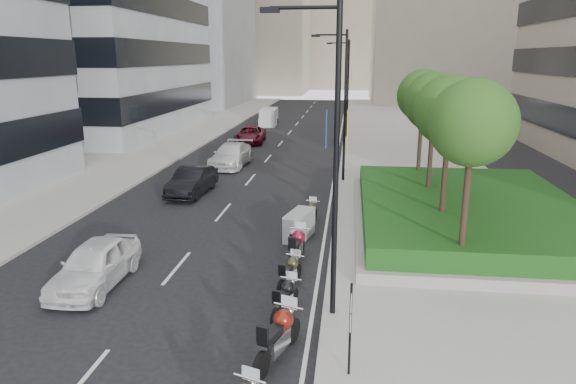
% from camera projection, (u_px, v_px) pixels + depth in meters
% --- Properties ---
extents(ground, '(160.00, 160.00, 0.00)m').
position_uv_depth(ground, '(182.00, 325.00, 14.77)').
color(ground, black).
rests_on(ground, ground).
extents(sidewalk_right, '(10.00, 100.00, 0.15)m').
position_uv_depth(sidewalk_right, '(403.00, 149.00, 42.48)').
color(sidewalk_right, '#9E9B93').
rests_on(sidewalk_right, ground).
extents(sidewalk_left, '(8.00, 100.00, 0.15)m').
position_uv_depth(sidewalk_left, '(159.00, 144.00, 44.95)').
color(sidewalk_left, '#9E9B93').
rests_on(sidewalk_left, ground).
extents(lane_edge, '(0.12, 100.00, 0.01)m').
position_uv_depth(lane_edge, '(338.00, 149.00, 43.12)').
color(lane_edge, silver).
rests_on(lane_edge, ground).
extents(lane_centre, '(0.12, 100.00, 0.01)m').
position_uv_depth(lane_centre, '(277.00, 147.00, 43.73)').
color(lane_centre, silver).
rests_on(lane_centre, ground).
extents(building_grey_far, '(22.00, 26.00, 30.00)m').
position_uv_depth(building_grey_far, '(172.00, 7.00, 80.93)').
color(building_grey_far, gray).
rests_on(building_grey_far, ground).
extents(building_cream_left, '(26.00, 24.00, 34.00)m').
position_uv_depth(building_cream_left, '(247.00, 10.00, 108.50)').
color(building_cream_left, '#B7AD93').
rests_on(building_cream_left, ground).
extents(building_cream_centre, '(30.00, 24.00, 38.00)m').
position_uv_depth(building_cream_centre, '(343.00, 8.00, 124.84)').
color(building_cream_centre, '#B7AD93').
rests_on(building_cream_centre, ground).
extents(planter, '(10.00, 14.00, 0.40)m').
position_uv_depth(planter, '(467.00, 220.00, 23.10)').
color(planter, '#9A978F').
rests_on(planter, sidewalk_right).
extents(hedge, '(9.40, 13.40, 0.80)m').
position_uv_depth(hedge, '(468.00, 207.00, 22.95)').
color(hedge, '#154212').
rests_on(hedge, planter).
extents(tree_0, '(2.80, 2.80, 6.30)m').
position_uv_depth(tree_0, '(473.00, 124.00, 16.22)').
color(tree_0, '#332319').
rests_on(tree_0, planter).
extents(tree_1, '(2.80, 2.80, 6.30)m').
position_uv_depth(tree_1, '(450.00, 111.00, 20.06)').
color(tree_1, '#332319').
rests_on(tree_1, planter).
extents(tree_2, '(2.80, 2.80, 6.30)m').
position_uv_depth(tree_2, '(434.00, 102.00, 23.90)').
color(tree_2, '#332319').
rests_on(tree_2, planter).
extents(tree_3, '(2.80, 2.80, 6.30)m').
position_uv_depth(tree_3, '(423.00, 96.00, 27.74)').
color(tree_3, '#332319').
rests_on(tree_3, planter).
extents(lamp_post_0, '(2.34, 0.45, 9.00)m').
position_uv_depth(lamp_post_0, '(331.00, 148.00, 13.95)').
color(lamp_post_0, black).
rests_on(lamp_post_0, ground).
extents(lamp_post_1, '(2.34, 0.45, 9.00)m').
position_uv_depth(lamp_post_1, '(343.00, 99.00, 30.26)').
color(lamp_post_1, black).
rests_on(lamp_post_1, ground).
extents(lamp_post_2, '(2.34, 0.45, 9.00)m').
position_uv_depth(lamp_post_2, '(346.00, 84.00, 47.53)').
color(lamp_post_2, black).
rests_on(lamp_post_2, ground).
extents(parking_sign, '(0.06, 0.32, 2.50)m').
position_uv_depth(parking_sign, '(350.00, 325.00, 11.91)').
color(parking_sign, black).
rests_on(parking_sign, ground).
extents(motorcycle_1, '(1.05, 2.39, 1.23)m').
position_uv_depth(motorcycle_1, '(279.00, 335.00, 12.98)').
color(motorcycle_1, black).
rests_on(motorcycle_1, ground).
extents(motorcycle_2, '(0.76, 1.98, 1.00)m').
position_uv_depth(motorcycle_2, '(285.00, 298.00, 15.22)').
color(motorcycle_2, black).
rests_on(motorcycle_2, ground).
extents(motorcycle_3, '(0.77, 1.92, 0.98)m').
position_uv_depth(motorcycle_3, '(290.00, 272.00, 17.12)').
color(motorcycle_3, black).
rests_on(motorcycle_3, ground).
extents(motorcycle_4, '(0.79, 2.37, 1.18)m').
position_uv_depth(motorcycle_4, '(297.00, 246.00, 19.12)').
color(motorcycle_4, black).
rests_on(motorcycle_4, ground).
extents(motorcycle_5, '(1.23, 2.07, 1.18)m').
position_uv_depth(motorcycle_5, '(299.00, 225.00, 21.65)').
color(motorcycle_5, black).
rests_on(motorcycle_5, ground).
extents(motorcycle_6, '(0.77, 1.96, 1.00)m').
position_uv_depth(motorcycle_6, '(309.00, 213.00, 23.58)').
color(motorcycle_6, black).
rests_on(motorcycle_6, ground).
extents(car_a, '(1.84, 4.46, 1.51)m').
position_uv_depth(car_a, '(95.00, 264.00, 17.17)').
color(car_a, white).
rests_on(car_a, ground).
extents(car_b, '(1.86, 4.69, 1.52)m').
position_uv_depth(car_b, '(192.00, 181.00, 28.62)').
color(car_b, black).
rests_on(car_b, ground).
extents(car_c, '(2.44, 5.53, 1.58)m').
position_uv_depth(car_c, '(231.00, 155.00, 35.99)').
color(car_c, silver).
rests_on(car_c, ground).
extents(car_d, '(2.74, 5.34, 1.44)m').
position_uv_depth(car_d, '(250.00, 135.00, 45.88)').
color(car_d, maroon).
rests_on(car_d, ground).
extents(delivery_van, '(1.88, 4.48, 1.85)m').
position_uv_depth(delivery_van, '(269.00, 118.00, 57.33)').
color(delivery_van, white).
rests_on(delivery_van, ground).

